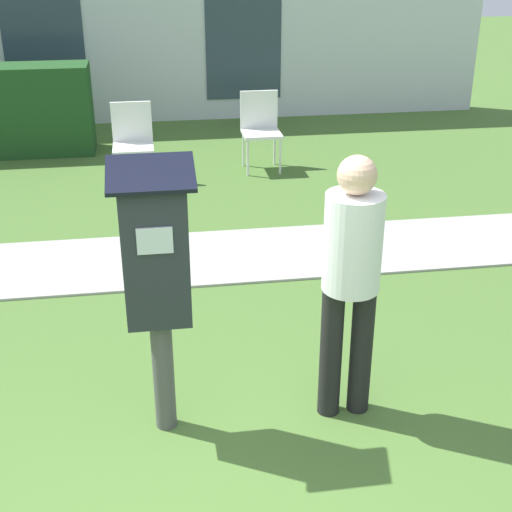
% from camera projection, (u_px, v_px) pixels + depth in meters
% --- Properties ---
extents(sidewalk, '(12.00, 1.10, 0.02)m').
position_uv_depth(sidewalk, '(161.00, 260.00, 6.17)').
color(sidewalk, '#A3A099').
rests_on(sidewalk, ground).
extents(building_facade, '(10.00, 0.26, 3.20)m').
position_uv_depth(building_facade, '(143.00, 8.00, 9.99)').
color(building_facade, silver).
rests_on(building_facade, ground).
extents(parking_meter, '(0.44, 0.31, 1.59)m').
position_uv_depth(parking_meter, '(157.00, 267.00, 3.72)').
color(parking_meter, '#4C4C4C').
rests_on(parking_meter, ground).
extents(person_standing, '(0.32, 0.32, 1.58)m').
position_uv_depth(person_standing, '(351.00, 270.00, 3.89)').
color(person_standing, black).
rests_on(person_standing, ground).
extents(outdoor_chair_left, '(0.44, 0.44, 0.90)m').
position_uv_depth(outdoor_chair_left, '(133.00, 137.00, 7.82)').
color(outdoor_chair_left, white).
rests_on(outdoor_chair_left, ground).
extents(outdoor_chair_middle, '(0.44, 0.44, 0.90)m').
position_uv_depth(outdoor_chair_middle, '(260.00, 124.00, 8.34)').
color(outdoor_chair_middle, white).
rests_on(outdoor_chair_middle, ground).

